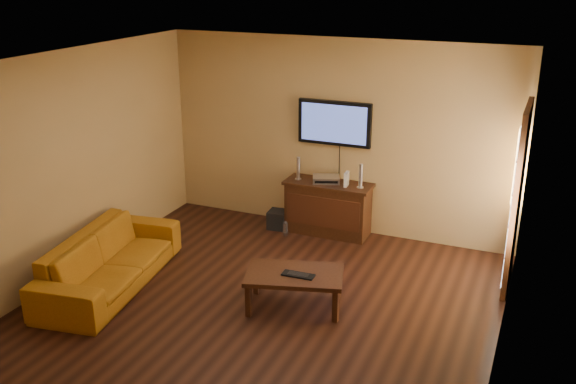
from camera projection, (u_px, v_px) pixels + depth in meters
The scene contains 14 objects.
ground_plane at pixel (261, 307), 7.14m from camera, with size 5.00×5.00×0.00m, color black.
room_walls at pixel (283, 147), 7.11m from camera, with size 5.00×5.00×5.00m.
french_door at pixel (517, 200), 7.35m from camera, with size 0.07×1.02×2.22m.
media_console at pixel (328, 208), 8.98m from camera, with size 1.22×0.47×0.75m.
television at pixel (334, 123), 8.75m from camera, with size 1.04×0.08×0.61m.
coffee_table at pixel (294, 277), 7.03m from camera, with size 1.19×0.90×0.42m.
sofa at pixel (109, 252), 7.51m from camera, with size 2.18×0.64×0.85m, color #A36312.
speaker_left at pixel (298, 169), 8.95m from camera, with size 0.09×0.09×0.33m.
speaker_right at pixel (361, 177), 8.61m from camera, with size 0.09×0.09×0.33m.
av_receiver at pixel (326, 179), 8.87m from camera, with size 0.37×0.26×0.08m, color silver.
game_console at pixel (346, 179), 8.69m from camera, with size 0.04×0.14×0.20m, color white.
subwoofer at pixel (278, 219), 9.23m from camera, with size 0.26×0.26×0.26m, color black.
bottle at pixel (285, 229), 8.98m from camera, with size 0.07×0.07×0.22m.
keyboard at pixel (298, 275), 6.95m from camera, with size 0.36×0.15×0.02m.
Camera 1 is at (2.74, -5.66, 3.63)m, focal length 40.00 mm.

